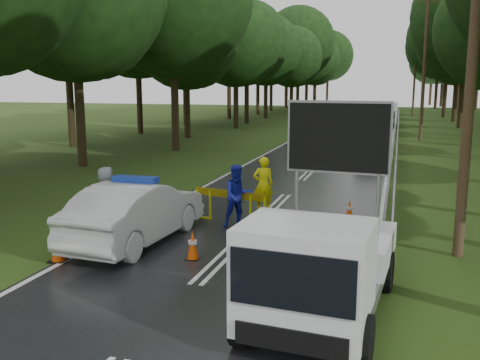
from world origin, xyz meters
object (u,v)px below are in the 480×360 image
at_px(officer, 263,185).
at_px(civilian, 238,196).
at_px(police_sedan, 136,213).
at_px(queue_car_second, 351,135).
at_px(queue_car_third, 359,126).
at_px(queue_car_fourth, 386,119).
at_px(barrier, 230,198).
at_px(queue_car_first, 369,148).
at_px(work_truck, 321,265).

xyz_separation_m(officer, civilian, (-0.25, -1.88, 0.01)).
relative_size(police_sedan, queue_car_second, 1.06).
height_order(queue_car_third, queue_car_fourth, queue_car_fourth).
distance_m(police_sedan, barrier, 3.02).
distance_m(civilian, queue_car_third, 27.84).
bearing_deg(queue_car_fourth, civilian, -94.32).
xyz_separation_m(police_sedan, officer, (2.26, 4.05, 0.10)).
distance_m(queue_car_third, queue_car_fourth, 7.62).
relative_size(civilian, queue_car_first, 0.45).
height_order(queue_car_first, queue_car_fourth, queue_car_fourth).
relative_size(work_truck, queue_car_third, 0.94).
xyz_separation_m(work_truck, queue_car_third, (-1.80, 33.16, -0.29)).
height_order(barrier, queue_car_first, queue_car_first).
distance_m(queue_car_first, queue_car_second, 7.23).
xyz_separation_m(work_truck, queue_car_first, (-0.28, 19.44, -0.31)).
bearing_deg(queue_car_third, queue_car_fourth, 71.31).
bearing_deg(work_truck, queue_car_second, 98.38).
height_order(civilian, queue_car_fourth, civilian).
bearing_deg(work_truck, queue_car_fourth, 94.50).
xyz_separation_m(police_sedan, queue_car_first, (4.79, 16.26, -0.11)).
xyz_separation_m(police_sedan, barrier, (1.67, 2.51, -0.06)).
distance_m(work_truck, queue_car_third, 33.21).
height_order(barrier, queue_car_third, queue_car_third).
distance_m(work_truck, barrier, 6.63).
bearing_deg(queue_car_third, officer, -97.25).
bearing_deg(police_sedan, queue_car_first, -102.90).
relative_size(queue_car_first, queue_car_fourth, 0.89).
bearing_deg(queue_car_fourth, queue_car_third, -103.01).
height_order(police_sedan, queue_car_third, police_sedan).
xyz_separation_m(barrier, queue_car_first, (3.12, 13.75, -0.05)).
relative_size(police_sedan, queue_car_third, 0.96).
height_order(work_truck, barrier, work_truck).
xyz_separation_m(queue_car_first, queue_car_fourth, (0.28, 21.14, 0.06)).
bearing_deg(queue_car_fourth, police_sedan, -97.07).
height_order(police_sedan, officer, officer).
bearing_deg(queue_car_fourth, barrier, -94.93).
bearing_deg(work_truck, barrier, 125.35).
bearing_deg(civilian, police_sedan, -167.71).
distance_m(barrier, queue_car_third, 27.52).
xyz_separation_m(queue_car_second, queue_car_third, (0.00, 6.66, 0.04)).
height_order(officer, queue_car_fourth, officer).
distance_m(police_sedan, queue_car_second, 23.56).
height_order(queue_car_second, queue_car_third, queue_car_third).
bearing_deg(queue_car_second, queue_car_third, 83.13).
xyz_separation_m(civilian, queue_car_second, (1.26, 21.16, -0.22)).
bearing_deg(queue_car_second, police_sedan, -104.83).
bearing_deg(police_sedan, barrier, -120.01).
bearing_deg(civilian, queue_car_second, 51.58).
height_order(work_truck, civilian, work_truck).
distance_m(queue_car_first, queue_car_fourth, 21.14).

